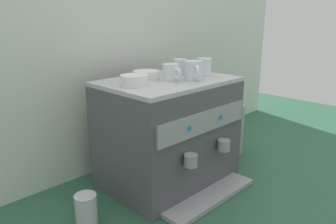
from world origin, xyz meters
name	(u,v)px	position (x,y,z in m)	size (l,w,h in m)	color
ground_plane	(168,179)	(0.00, 0.00, 0.00)	(4.00, 4.00, 0.00)	#28563D
tiled_backsplash_wall	(121,54)	(0.00, 0.34, 0.58)	(2.80, 0.03, 1.16)	silver
espresso_machine	(169,132)	(0.00, 0.00, 0.24)	(0.59, 0.53, 0.49)	#4C4C51
ceramic_cup_0	(203,67)	(0.18, -0.05, 0.53)	(0.11, 0.07, 0.08)	silver
ceramic_cup_1	(171,72)	(-0.01, -0.03, 0.53)	(0.07, 0.11, 0.07)	silver
ceramic_cup_2	(194,70)	(0.07, -0.09, 0.53)	(0.10, 0.12, 0.08)	silver
ceramic_cup_3	(181,67)	(0.12, 0.03, 0.53)	(0.06, 0.10, 0.08)	silver
ceramic_bowl_0	(146,75)	(-0.07, 0.06, 0.51)	(0.12, 0.12, 0.04)	white
ceramic_bowl_1	(134,81)	(-0.19, 0.00, 0.51)	(0.11, 0.11, 0.04)	white
coffee_grinder	(230,120)	(0.49, -0.01, 0.19)	(0.16, 0.16, 0.41)	#939399
milk_pitcher	(86,210)	(-0.47, -0.03, 0.06)	(0.08, 0.08, 0.12)	#B7B7BC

